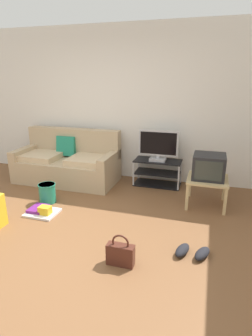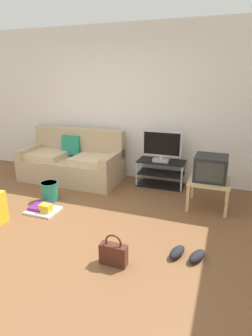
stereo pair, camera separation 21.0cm
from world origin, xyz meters
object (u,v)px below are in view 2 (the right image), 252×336
object	(u,v)px
crt_tv	(211,168)
floor_tray	(43,209)
couch	(73,162)
side_table	(209,184)
cleaning_bucket	(50,191)
sneakers_pair	(187,254)
flat_tv	(162,146)
handbag	(114,253)
tv_stand	(161,173)

from	to	relation	value
crt_tv	floor_tray	world-z (taller)	crt_tv
couch	side_table	size ratio (longest dim) A/B	3.14
side_table	cleaning_bucket	world-z (taller)	side_table
crt_tv	sneakers_pair	world-z (taller)	crt_tv
couch	sneakers_pair	bearing A→B (deg)	-35.79
sneakers_pair	side_table	bearing A→B (deg)	85.98
couch	flat_tv	xyz separation A→B (m)	(1.62, 0.21, 0.38)
flat_tv	handbag	world-z (taller)	flat_tv
side_table	floor_tray	distance (m)	2.41
crt_tv	side_table	bearing A→B (deg)	-90.00
handbag	sneakers_pair	xyz separation A→B (m)	(0.69, 0.36, -0.08)
crt_tv	cleaning_bucket	distance (m)	2.43
couch	handbag	size ratio (longest dim) A/B	5.26
flat_tv	side_table	world-z (taller)	flat_tv
couch	flat_tv	bearing A→B (deg)	7.54
tv_stand	sneakers_pair	size ratio (longest dim) A/B	1.97
side_table	handbag	size ratio (longest dim) A/B	1.67
couch	sneakers_pair	xyz separation A→B (m)	(2.37, -1.71, -0.29)
crt_tv	sneakers_pair	distance (m)	1.47
couch	cleaning_bucket	size ratio (longest dim) A/B	6.14
tv_stand	cleaning_bucket	distance (m)	1.90
handbag	floor_tray	distance (m)	1.59
cleaning_bucket	sneakers_pair	bearing A→B (deg)	-18.35
tv_stand	crt_tv	bearing A→B (deg)	-34.67
couch	side_table	world-z (taller)	couch
couch	handbag	distance (m)	2.68
tv_stand	sneakers_pair	xyz separation A→B (m)	(0.75, -1.95, -0.18)
cleaning_bucket	floor_tray	size ratio (longest dim) A/B	0.69
flat_tv	handbag	distance (m)	2.37
couch	cleaning_bucket	xyz separation A→B (m)	(0.16, -0.98, -0.18)
flat_tv	cleaning_bucket	xyz separation A→B (m)	(-1.46, -1.19, -0.56)
tv_stand	handbag	distance (m)	2.32
side_table	floor_tray	size ratio (longest dim) A/B	1.35
couch	crt_tv	world-z (taller)	couch
tv_stand	floor_tray	world-z (taller)	tv_stand
couch	sneakers_pair	world-z (taller)	couch
side_table	cleaning_bucket	xyz separation A→B (m)	(-2.31, -0.61, -0.21)
side_table	sneakers_pair	distance (m)	1.39
crt_tv	cleaning_bucket	size ratio (longest dim) A/B	1.52
couch	floor_tray	world-z (taller)	couch
floor_tray	crt_tv	bearing A→B (deg)	24.27
handbag	cleaning_bucket	bearing A→B (deg)	144.22
handbag	sneakers_pair	distance (m)	0.78
tv_stand	floor_tray	bearing A→B (deg)	-130.35
flat_tv	handbag	bearing A→B (deg)	-88.38
side_table	crt_tv	world-z (taller)	crt_tv
handbag	cleaning_bucket	size ratio (longest dim) A/B	1.17
handbag	side_table	bearing A→B (deg)	65.35
tv_stand	floor_tray	distance (m)	2.07
crt_tv	handbag	distance (m)	1.95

